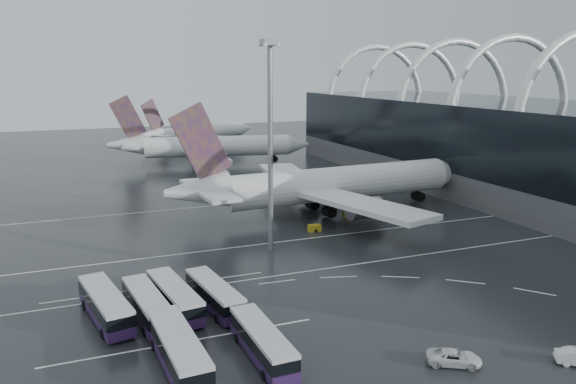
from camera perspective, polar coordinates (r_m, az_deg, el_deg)
name	(u,v)px	position (r m, az deg, el deg)	size (l,w,h in m)	color
ground	(327,263)	(81.50, 3.95, -7.23)	(420.00, 420.00, 0.00)	black
terminal	(548,148)	(131.39, 24.89, 4.04)	(42.00, 160.00, 34.90)	#515255
lane_marking_near	(333,268)	(79.81, 4.58, -7.66)	(120.00, 0.25, 0.01)	white
lane_marking_mid	(294,240)	(91.86, 0.66, -4.91)	(120.00, 0.25, 0.01)	white
lane_marking_far	(243,203)	(117.27, -4.63, -1.13)	(120.00, 0.25, 0.01)	white
bus_bay_line_south	(184,342)	(60.33, -10.52, -14.74)	(28.00, 0.25, 0.01)	white
bus_bay_line_north	(158,287)	(74.75, -13.06, -9.38)	(28.00, 0.25, 0.01)	white
airliner_main	(326,186)	(107.66, 3.88, 0.66)	(64.86, 56.83, 21.97)	white
airliner_gate_b	(207,147)	(165.63, -8.19, 4.53)	(58.29, 51.61, 20.32)	white
airliner_gate_c	(198,134)	(207.16, -9.18, 5.87)	(47.23, 43.15, 17.64)	white
bus_row_near_a	(105,305)	(66.45, -18.06, -10.83)	(5.16, 13.66, 3.29)	#2B143F
bus_row_near_b	(147,305)	(65.45, -14.12, -11.05)	(4.11, 12.76, 3.09)	#2B143F
bus_row_near_c	(174,297)	(66.85, -11.47, -10.37)	(4.47, 13.04, 3.15)	#2B143F
bus_row_near_d	(214,294)	(66.95, -7.49, -10.25)	(4.26, 12.50, 3.02)	#2B143F
bus_row_far_a	(178,350)	(55.00, -11.09, -15.44)	(3.70, 13.69, 3.34)	#2B143F
bus_row_far_c	(262,342)	(55.89, -2.62, -14.96)	(3.09, 12.19, 2.99)	#2B143F
van_curve_a	(454,358)	(57.30, 16.52, -15.82)	(2.34, 5.08, 1.41)	white
floodlight_mast	(270,121)	(83.37, -1.83, 7.22)	(2.42, 2.42, 31.51)	gray
gse_cart_belly_a	(348,214)	(106.43, 6.12, -2.27)	(1.90, 1.12, 1.04)	#AA8D16
gse_cart_belly_b	(376,194)	(123.58, 8.91, -0.25)	(2.28, 1.35, 1.24)	slate
gse_cart_belly_c	(314,228)	(96.74, 2.71, -3.68)	(2.12, 1.25, 1.15)	#AA8D16
gse_cart_belly_d	(378,201)	(117.46, 9.12, -0.88)	(2.51, 1.49, 1.37)	slate
gse_cart_belly_e	(331,205)	(113.43, 4.44, -1.29)	(2.12, 1.26, 1.16)	#AA8D16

